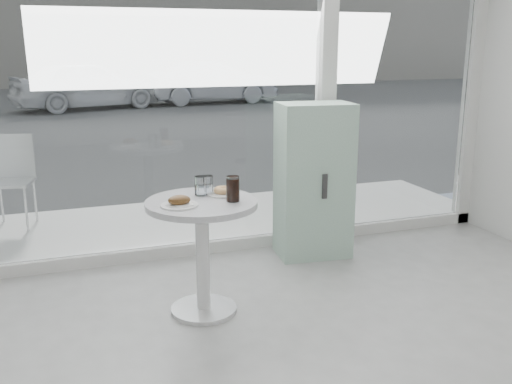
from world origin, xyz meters
name	(u,v)px	position (x,y,z in m)	size (l,w,h in m)	color
storefront	(235,48)	(0.07, 3.00, 1.71)	(5.00, 0.14, 3.00)	silver
main_table	(202,233)	(-0.50, 1.90, 0.55)	(0.72, 0.72, 0.77)	silver
patio_deck	(205,221)	(0.00, 3.80, 0.03)	(5.60, 1.60, 0.05)	white
street	(102,106)	(0.00, 16.00, 0.00)	(40.00, 24.00, 0.00)	#363636
mint_cabinet	(314,181)	(0.64, 2.66, 0.64)	(0.63, 0.45, 1.28)	#85A995
patio_chair	(13,175)	(-1.76, 4.22, 0.54)	(0.45, 0.45, 0.86)	silver
car_white	(86,85)	(-0.46, 15.08, 0.67)	(1.59, 3.94, 1.34)	white
car_silver	(211,82)	(3.24, 15.57, 0.63)	(1.34, 3.85, 1.27)	#9EA0A6
plate_fritter	(180,202)	(-0.65, 1.82, 0.80)	(0.23, 0.23, 0.07)	white
plate_donut	(223,192)	(-0.33, 1.99, 0.79)	(0.21, 0.21, 0.05)	white
water_tumbler_a	(201,187)	(-0.47, 2.03, 0.83)	(0.08, 0.08, 0.13)	white
water_tumbler_b	(207,186)	(-0.42, 2.05, 0.82)	(0.08, 0.08, 0.12)	white
cola_glass	(233,189)	(-0.31, 1.82, 0.85)	(0.09, 0.09, 0.16)	white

